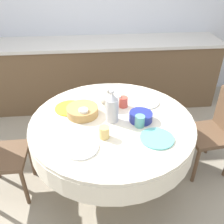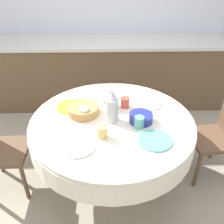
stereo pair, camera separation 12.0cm
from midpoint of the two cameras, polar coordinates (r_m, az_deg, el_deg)
The scene contains 17 objects.
ground_plane at distance 2.60m, azimuth 1.37°, elevation -15.42°, with size 12.00×12.00×0.00m, color #9E937F.
wall_back at distance 3.69m, azimuth 0.22°, elevation 22.95°, with size 7.00×0.05×2.60m.
kitchen_counter at distance 3.61m, azimuth 0.34°, elevation 8.87°, with size 3.24×0.64×0.93m.
dining_table at distance 2.18m, azimuth 1.59°, elevation -4.48°, with size 1.40×1.40×0.75m.
chair_left at distance 2.62m, azimuth 24.54°, elevation -4.49°, with size 0.45×0.45×0.86m.
plate_near_left at distance 1.84m, azimuth -6.00°, elevation -7.80°, with size 0.26×0.26×0.01m, color white.
cup_near_left at distance 1.89m, azimuth -0.44°, elevation -4.62°, with size 0.08×0.08×0.10m, color #DBB766.
plate_near_right at distance 1.92m, azimuth 11.57°, elevation -6.39°, with size 0.26×0.26×0.01m, color #60BCB7.
cup_near_right at distance 2.01m, azimuth 7.93°, elevation -2.37°, with size 0.08×0.08×0.10m, color #5BA39E.
plate_far_left at distance 2.29m, azimuth -7.82°, elevation 1.24°, with size 0.26×0.26×0.01m, color yellow.
cup_far_left at distance 2.11m, azimuth -4.82°, elevation -0.27°, with size 0.08×0.08×0.10m, color white.
plate_far_right at distance 2.35m, azimuth 9.58°, elevation 2.01°, with size 0.26×0.26×0.01m, color white.
cup_far_right at distance 2.26m, azimuth 4.53°, elevation 2.18°, with size 0.08×0.08×0.10m, color #CC4C3D.
coffee_carafe at distance 2.03m, azimuth 1.64°, elevation 0.91°, with size 0.11×0.11×0.28m.
teapot at distance 2.24m, azimuth 1.00°, elevation 2.90°, with size 0.19×0.14×0.18m.
bread_basket at distance 2.17m, azimuth -5.00°, elevation 0.45°, with size 0.27×0.27×0.08m, color #AD844C.
fruit_bowl at distance 2.09m, azimuth 8.26°, elevation -1.34°, with size 0.20×0.20×0.07m, color navy.
Camera 2 is at (-0.04, -1.72, 1.95)m, focal length 40.00 mm.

